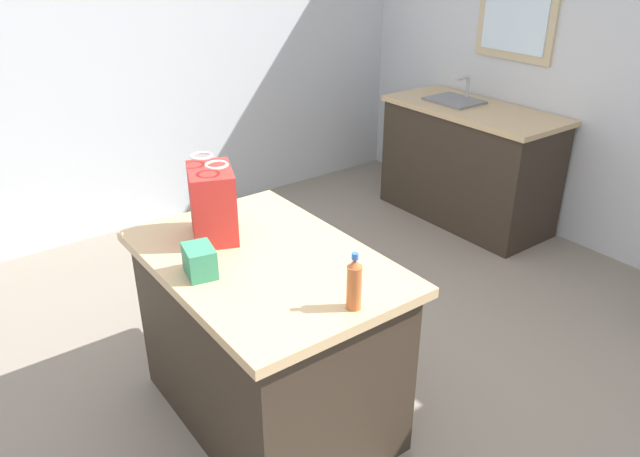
{
  "coord_description": "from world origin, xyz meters",
  "views": [
    {
      "loc": [
        1.81,
        -1.42,
        2.15
      ],
      "look_at": [
        -0.19,
        0.07,
        0.92
      ],
      "focal_mm": 34.4,
      "sensor_mm": 36.0,
      "label": 1
    }
  ],
  "objects_px": {
    "kitchen_island": "(268,339)",
    "bottle": "(354,284)",
    "shopping_bag": "(212,203)",
    "small_box": "(200,261)"
  },
  "relations": [
    {
      "from": "kitchen_island",
      "to": "shopping_bag",
      "type": "distance_m",
      "value": 0.68
    },
    {
      "from": "kitchen_island",
      "to": "bottle",
      "type": "distance_m",
      "value": 0.76
    },
    {
      "from": "kitchen_island",
      "to": "small_box",
      "type": "bearing_deg",
      "value": -96.35
    },
    {
      "from": "shopping_bag",
      "to": "small_box",
      "type": "relative_size",
      "value": 2.46
    },
    {
      "from": "kitchen_island",
      "to": "bottle",
      "type": "relative_size",
      "value": 5.38
    },
    {
      "from": "bottle",
      "to": "kitchen_island",
      "type": "bearing_deg",
      "value": -173.28
    },
    {
      "from": "small_box",
      "to": "kitchen_island",
      "type": "bearing_deg",
      "value": 83.65
    },
    {
      "from": "kitchen_island",
      "to": "small_box",
      "type": "relative_size",
      "value": 8.21
    },
    {
      "from": "kitchen_island",
      "to": "bottle",
      "type": "bearing_deg",
      "value": 6.72
    },
    {
      "from": "small_box",
      "to": "shopping_bag",
      "type": "bearing_deg",
      "value": 142.55
    }
  ]
}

